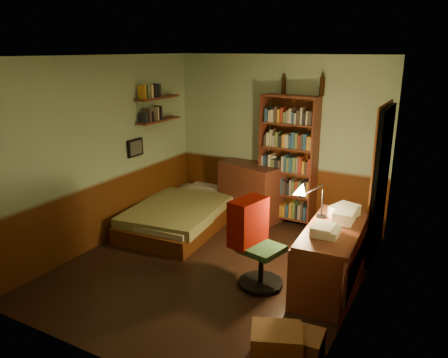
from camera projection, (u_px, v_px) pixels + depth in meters
The scene contains 24 objects.
floor at pixel (215, 266), 5.61m from camera, with size 3.50×4.00×0.02m, color black.
ceiling at pixel (213, 55), 4.85m from camera, with size 3.50×4.00×0.02m, color silver.
wall_back at pixel (278, 139), 6.92m from camera, with size 3.50×0.02×2.60m, color #90AB86.
wall_left at pixel (104, 152), 6.05m from camera, with size 0.02×4.00×2.60m, color #90AB86.
wall_right at pixel (364, 190), 4.42m from camera, with size 0.02×4.00×2.60m, color #90AB86.
wall_front at pixel (90, 225), 3.55m from camera, with size 3.50×0.02×2.60m, color #90AB86.
doorway at pixel (380, 184), 5.61m from camera, with size 0.06×0.90×2.00m, color black.
door_trim at pixel (377, 184), 5.63m from camera, with size 0.02×0.98×2.08m, color #4B230D.
bed at pixel (185, 205), 6.83m from camera, with size 1.17×2.18×0.65m, color olive.
dresser at pixel (251, 191), 7.11m from camera, with size 1.02×0.51×0.91m, color #572719.
mini_stereo at pixel (267, 159), 6.96m from camera, with size 0.29×0.22×0.16m, color #B2B2B7.
bookshelf at pixel (288, 161), 6.75m from camera, with size 0.86×0.27×2.01m, color #572719.
bottle_left at pixel (284, 86), 6.59m from camera, with size 0.07×0.07×0.25m, color black.
bottle_right at pixel (322, 86), 6.31m from camera, with size 0.07×0.07×0.27m, color black.
desk at pixel (332, 258), 5.00m from camera, with size 0.58×1.40×0.75m, color #572719.
paper_stack at pixel (344, 211), 5.20m from camera, with size 0.25×0.34×0.14m, color silver.
desk_lamp at pixel (323, 192), 5.11m from camera, with size 0.19×0.19×0.62m, color black.
office_chair at pixel (262, 245), 4.99m from camera, with size 0.53×0.46×1.05m, color #294E2A.
red_jacket at pixel (283, 174), 4.89m from camera, with size 0.26×0.47×0.56m, color #8A0E03.
wall_shelf_lower at pixel (159, 120), 6.83m from camera, with size 0.20×0.90×0.03m, color #572719.
wall_shelf_upper at pixel (158, 98), 6.73m from camera, with size 0.20×0.90×0.03m, color #572719.
framed_picture at pixel (135, 148), 6.55m from camera, with size 0.04×0.32×0.26m, color black.
cardboard_box_a at pixel (276, 346), 3.84m from camera, with size 0.44×0.35×0.33m, color brown.
cardboard_box_b at pixel (301, 346), 3.89m from camera, with size 0.38×0.32×0.27m, color brown.
Camera 1 is at (2.55, -4.36, 2.68)m, focal length 35.00 mm.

